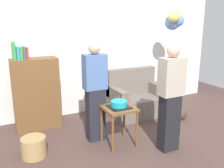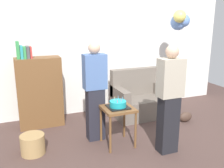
% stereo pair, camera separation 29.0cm
% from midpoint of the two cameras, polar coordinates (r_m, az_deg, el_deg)
% --- Properties ---
extents(ground_plane, '(8.00, 8.00, 0.00)m').
position_cam_midpoint_polar(ground_plane, '(4.06, 5.21, -14.80)').
color(ground_plane, '#4C3833').
extents(wall_back, '(6.00, 0.10, 2.70)m').
position_cam_midpoint_polar(wall_back, '(5.42, -5.76, 7.85)').
color(wall_back, silver).
rests_on(wall_back, ground_plane).
extents(couch, '(1.10, 0.70, 0.96)m').
position_cam_midpoint_polar(couch, '(5.32, 3.81, -3.40)').
color(couch, '#6B6056').
rests_on(couch, ground_plane).
extents(bookshelf, '(0.80, 0.36, 1.60)m').
position_cam_midpoint_polar(bookshelf, '(4.83, -18.39, -1.91)').
color(bookshelf, brown).
rests_on(bookshelf, ground_plane).
extents(side_table, '(0.48, 0.48, 0.63)m').
position_cam_midpoint_polar(side_table, '(4.02, -0.51, -6.60)').
color(side_table, brown).
rests_on(side_table, ground_plane).
extents(birthday_cake, '(0.32, 0.32, 0.17)m').
position_cam_midpoint_polar(birthday_cake, '(3.96, -0.52, -4.59)').
color(birthday_cake, black).
rests_on(birthday_cake, side_table).
extents(person_blowing_candles, '(0.36, 0.22, 1.63)m').
position_cam_midpoint_polar(person_blowing_candles, '(4.11, -5.85, -1.77)').
color(person_blowing_candles, '#23232D').
rests_on(person_blowing_candles, ground_plane).
extents(person_holding_cake, '(0.36, 0.22, 1.63)m').
position_cam_midpoint_polar(person_holding_cake, '(3.84, 10.90, -3.18)').
color(person_holding_cake, black).
rests_on(person_holding_cake, ground_plane).
extents(wicker_basket, '(0.36, 0.36, 0.30)m').
position_cam_midpoint_polar(wicker_basket, '(4.05, -19.19, -13.27)').
color(wicker_basket, '#A88451').
rests_on(wicker_basket, ground_plane).
extents(handbag, '(0.28, 0.14, 0.20)m').
position_cam_midpoint_polar(handbag, '(5.27, 13.78, -6.76)').
color(handbag, '#473328').
rests_on(handbag, ground_plane).
extents(balloon_bunch, '(0.39, 0.42, 2.13)m').
position_cam_midpoint_polar(balloon_bunch, '(5.38, 12.25, 13.75)').
color(balloon_bunch, silver).
rests_on(balloon_bunch, ground_plane).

